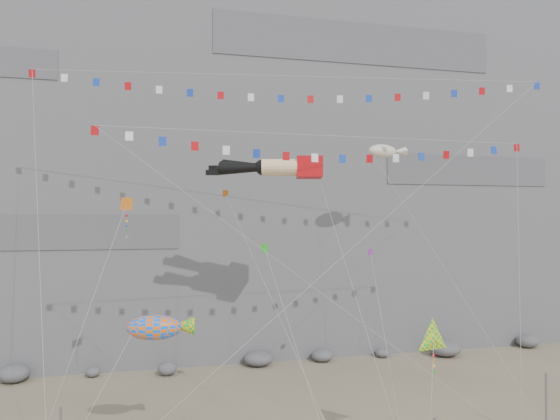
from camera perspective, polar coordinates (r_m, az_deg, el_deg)
The scene contains 13 objects.
cliff at distance 64.63m, azimuth -5.06°, elevation 9.71°, with size 80.00×28.00×50.00m, color slate.
talus_boulders at distance 50.40m, azimuth -2.29°, elevation -15.29°, with size 60.00×3.00×1.20m, color slate, non-canonical shape.
anchor_pole_right at distance 37.91m, azimuth 26.06°, elevation -17.97°, with size 0.12×0.12×3.94m, color gray.
legs_kite at distance 38.92m, azimuth -0.26°, elevation 4.44°, with size 8.44×17.83×22.48m.
flag_banner_upper at distance 41.01m, azimuth 1.64°, elevation 13.78°, with size 36.73×15.54×30.47m.
flag_banner_lower at distance 35.87m, azimuth 5.14°, elevation 7.71°, with size 28.85×6.25×21.78m.
harlequin_kite at distance 34.58m, azimuth -15.78°, elevation 0.48°, with size 5.36×9.38×16.97m.
fish_windsock at distance 31.03m, azimuth -13.02°, elevation -11.89°, with size 7.35×4.76×9.66m.
delta_kite at distance 30.73m, azimuth 15.78°, elevation -12.93°, with size 3.44×3.69×8.36m.
blimp_windsock at distance 46.19m, azimuth 10.69°, elevation 6.02°, with size 6.93×14.12×23.32m.
small_kite_a at distance 39.56m, azimuth -5.45°, elevation 1.13°, with size 4.66×15.36×21.42m.
small_kite_b at distance 40.23m, azimuth 9.49°, elevation -4.79°, with size 3.66×12.36×16.21m.
small_kite_c at distance 34.25m, azimuth -1.53°, elevation -4.27°, with size 2.25×10.89×15.25m.
Camera 1 is at (-10.07, -30.75, 13.21)m, focal length 35.00 mm.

